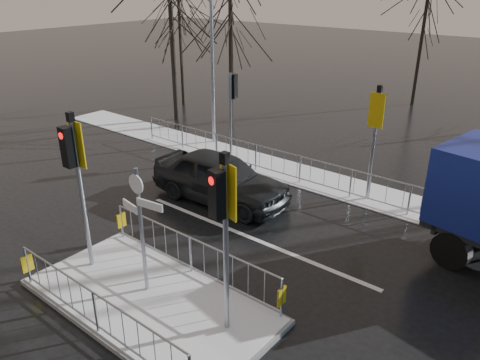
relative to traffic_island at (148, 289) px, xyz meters
The scene contains 10 objects.
ground 0.39m from the traffic_island, 42.90° to the right, with size 120.00×120.00×0.00m, color black.
snow_verge 8.60m from the traffic_island, 89.92° to the left, with size 30.00×2.00×0.04m, color white.
lane_markings 0.52m from the traffic_island, 88.07° to the right, with size 8.00×11.38×0.01m.
traffic_island is the anchor object (origin of this frame).
far_kerb_fixtures 8.11m from the traffic_island, 87.84° to the left, with size 18.00×0.65×3.83m.
car_far_lane 5.62m from the traffic_island, 114.10° to the left, with size 1.94×4.83×1.65m, color black.
tree_near_b 15.57m from the traffic_island, 122.60° to the left, with size 4.00×4.00×7.55m.
tree_near_c 18.84m from the traffic_island, 132.79° to the left, with size 3.50×3.50×6.61m.
tree_far_a 22.52m from the traffic_island, 95.17° to the left, with size 3.75×3.75×7.08m.
street_lamp_left 12.17m from the traffic_island, 124.07° to the left, with size 1.25×0.18×8.20m.
Camera 1 is at (7.11, -5.50, 6.90)m, focal length 35.00 mm.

